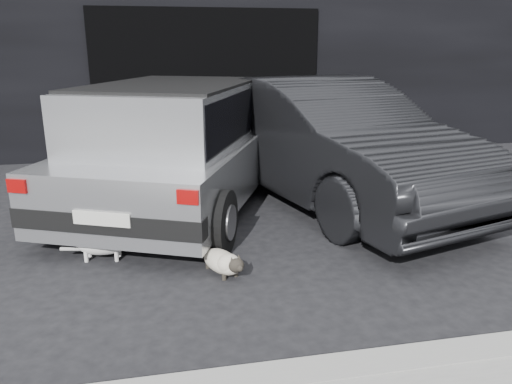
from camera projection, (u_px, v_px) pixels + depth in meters
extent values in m
plane|color=black|center=(158.00, 239.00, 5.32)|extent=(80.00, 80.00, 0.00)
cube|color=black|center=(196.00, 19.00, 10.43)|extent=(34.00, 4.00, 5.00)
cube|color=black|center=(208.00, 85.00, 8.88)|extent=(4.00, 0.10, 2.60)
cube|color=gray|center=(330.00, 375.00, 3.05)|extent=(18.00, 0.25, 0.12)
cube|color=#B3B4B8|center=(183.00, 163.00, 6.44)|extent=(3.39, 4.58, 0.66)
cube|color=#B3B4B8|center=(174.00, 113.00, 6.05)|extent=(2.62, 3.21, 0.66)
cube|color=black|center=(174.00, 113.00, 6.05)|extent=(2.59, 3.12, 0.54)
cube|color=black|center=(107.00, 222.00, 4.58)|extent=(1.80, 0.91, 0.19)
cube|color=black|center=(225.00, 142.00, 8.35)|extent=(1.80, 0.91, 0.19)
cube|color=silver|center=(101.00, 219.00, 4.47)|extent=(0.52, 0.24, 0.13)
cube|color=#8C0707|center=(17.00, 186.00, 4.57)|extent=(0.19, 0.11, 0.13)
cube|color=#8C0707|center=(188.00, 197.00, 4.24)|extent=(0.19, 0.11, 0.13)
cube|color=black|center=(173.00, 84.00, 5.95)|extent=(2.51, 2.96, 0.03)
cylinder|color=black|center=(53.00, 209.00, 5.27)|extent=(0.47, 0.68, 0.64)
cylinder|color=slate|center=(42.00, 208.00, 5.30)|extent=(0.16, 0.33, 0.35)
cylinder|color=black|center=(218.00, 222.00, 4.90)|extent=(0.47, 0.68, 0.64)
cylinder|color=slate|center=(231.00, 223.00, 4.88)|extent=(0.16, 0.33, 0.35)
cylinder|color=black|center=(161.00, 152.00, 8.04)|extent=(0.47, 0.68, 0.64)
cylinder|color=slate|center=(154.00, 152.00, 8.06)|extent=(0.16, 0.33, 0.35)
cylinder|color=black|center=(272.00, 158.00, 7.67)|extent=(0.47, 0.68, 0.64)
cylinder|color=slate|center=(280.00, 158.00, 7.64)|extent=(0.16, 0.33, 0.35)
imported|color=black|center=(325.00, 140.00, 6.51)|extent=(2.92, 5.07, 1.58)
ellipsoid|color=beige|center=(221.00, 261.00, 4.52)|extent=(0.42, 0.55, 0.19)
ellipsoid|color=beige|center=(229.00, 264.00, 4.42)|extent=(0.28, 0.28, 0.18)
ellipsoid|color=black|center=(236.00, 266.00, 4.31)|extent=(0.18, 0.17, 0.13)
sphere|color=black|center=(240.00, 269.00, 4.27)|extent=(0.06, 0.06, 0.06)
cone|color=black|center=(239.00, 258.00, 4.32)|extent=(0.06, 0.07, 0.07)
cone|color=black|center=(232.00, 260.00, 4.28)|extent=(0.06, 0.07, 0.07)
cylinder|color=black|center=(236.00, 273.00, 4.46)|extent=(0.04, 0.04, 0.06)
cylinder|color=black|center=(224.00, 277.00, 4.40)|extent=(0.04, 0.04, 0.06)
cylinder|color=black|center=(219.00, 262.00, 4.69)|extent=(0.04, 0.04, 0.06)
cylinder|color=black|center=(208.00, 265.00, 4.62)|extent=(0.04, 0.04, 0.06)
cylinder|color=black|center=(207.00, 255.00, 4.74)|extent=(0.21, 0.22, 0.08)
ellipsoid|color=white|center=(102.00, 244.00, 4.79)|extent=(0.52, 0.31, 0.21)
ellipsoid|color=white|center=(115.00, 242.00, 4.79)|extent=(0.24, 0.24, 0.18)
ellipsoid|color=silver|center=(127.00, 234.00, 4.78)|extent=(0.14, 0.15, 0.12)
sphere|color=silver|center=(133.00, 235.00, 4.78)|extent=(0.06, 0.06, 0.06)
cone|color=silver|center=(126.00, 227.00, 4.80)|extent=(0.06, 0.05, 0.06)
cone|color=silver|center=(125.00, 230.00, 4.73)|extent=(0.06, 0.05, 0.06)
cylinder|color=silver|center=(119.00, 250.00, 4.89)|extent=(0.04, 0.04, 0.12)
cylinder|color=silver|center=(117.00, 255.00, 4.77)|extent=(0.04, 0.04, 0.12)
cylinder|color=silver|center=(90.00, 251.00, 4.87)|extent=(0.04, 0.04, 0.12)
cylinder|color=silver|center=(86.00, 256.00, 4.75)|extent=(0.04, 0.04, 0.12)
cylinder|color=silver|center=(75.00, 249.00, 4.79)|extent=(0.27, 0.09, 0.08)
ellipsoid|color=gray|center=(92.00, 243.00, 4.76)|extent=(0.19, 0.16, 0.09)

